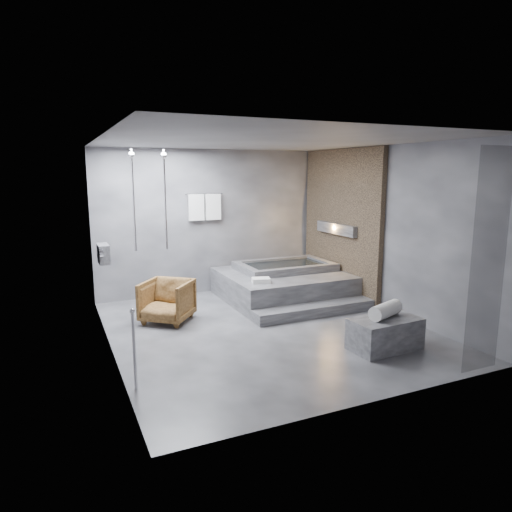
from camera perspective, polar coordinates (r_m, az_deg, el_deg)
name	(u,v)px	position (r m, az deg, el deg)	size (l,w,h in m)	color
room	(282,214)	(7.08, 3.29, 5.31)	(5.00, 5.04, 2.82)	#303033
tub_deck	(283,285)	(8.69, 3.34, -3.66)	(2.20, 2.00, 0.50)	#353538
tub_step	(315,310)	(7.74, 7.39, -6.72)	(2.20, 0.36, 0.18)	#353538
concrete_bench	(385,334)	(6.48, 15.82, -9.34)	(0.95, 0.52, 0.43)	#37373A
driftwood_chair	(167,301)	(7.45, -11.06, -5.54)	(0.72, 0.74, 0.67)	#3F260F
rolled_towel	(386,310)	(6.43, 15.89, -6.53)	(0.20, 0.20, 0.56)	white
deck_towel	(261,280)	(7.81, 0.63, -3.06)	(0.30, 0.22, 0.08)	silver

